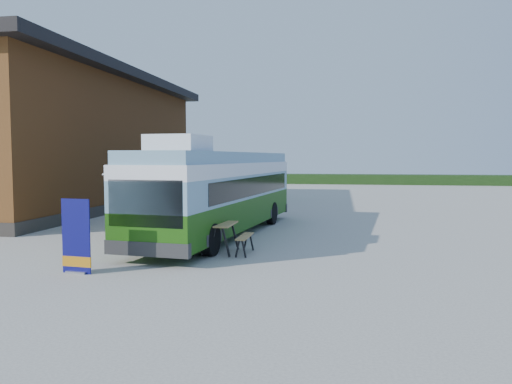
% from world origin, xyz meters
% --- Properties ---
extents(ground, '(100.00, 100.00, 0.00)m').
position_xyz_m(ground, '(0.00, 0.00, 0.00)').
color(ground, '#BCB7AD').
rests_on(ground, ground).
extents(barn, '(9.60, 21.20, 7.50)m').
position_xyz_m(barn, '(-10.50, 10.00, 3.59)').
color(barn, brown).
rests_on(barn, ground).
extents(hedge, '(40.00, 3.00, 1.00)m').
position_xyz_m(hedge, '(8.00, 38.00, 0.50)').
color(hedge, '#264419').
rests_on(hedge, ground).
extents(bus, '(3.65, 11.50, 3.47)m').
position_xyz_m(bus, '(0.62, 1.68, 1.66)').
color(bus, '#2A6310').
rests_on(bus, ground).
extents(awning, '(2.68, 3.89, 0.48)m').
position_xyz_m(awning, '(-1.52, 1.37, 2.54)').
color(awning, white).
rests_on(awning, ground).
extents(banner, '(0.79, 0.24, 1.83)m').
position_xyz_m(banner, '(-1.40, -4.76, 0.75)').
color(banner, '#0C0C5B').
rests_on(banner, ground).
extents(picnic_table, '(1.56, 1.39, 0.88)m').
position_xyz_m(picnic_table, '(1.53, -1.63, 0.66)').
color(picnic_table, '#A7874F').
rests_on(picnic_table, ground).
extents(person_a, '(0.77, 0.61, 1.86)m').
position_xyz_m(person_a, '(-5.70, 10.39, 0.93)').
color(person_a, '#999999').
rests_on(person_a, ground).
extents(person_b, '(1.09, 1.16, 1.88)m').
position_xyz_m(person_b, '(0.83, 5.63, 0.94)').
color(person_b, '#999999').
rests_on(person_b, ground).
extents(slurry_tanker, '(1.95, 6.16, 2.27)m').
position_xyz_m(slurry_tanker, '(-1.12, 17.68, 1.31)').
color(slurry_tanker, '#1B961B').
rests_on(slurry_tanker, ground).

